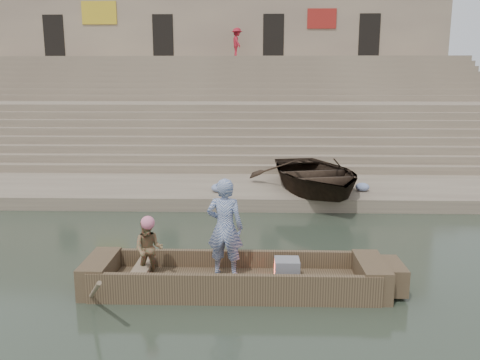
{
  "coord_description": "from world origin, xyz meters",
  "views": [
    {
      "loc": [
        3.84,
        -8.15,
        3.91
      ],
      "look_at": [
        3.48,
        4.0,
        1.4
      ],
      "focal_mm": 36.75,
      "sensor_mm": 36.0,
      "label": 1
    }
  ],
  "objects_px": {
    "pedestrian": "(237,43)",
    "standing_man": "(225,228)",
    "rowing_man": "(149,249)",
    "beached_rowboat": "(315,174)",
    "television": "(286,269)",
    "main_rowboat": "(235,284)"
  },
  "relations": [
    {
      "from": "rowing_man",
      "to": "beached_rowboat",
      "type": "height_order",
      "value": "beached_rowboat"
    },
    {
      "from": "main_rowboat",
      "to": "pedestrian",
      "type": "xyz_separation_m",
      "value": [
        -0.74,
        22.21,
        5.97
      ]
    },
    {
      "from": "television",
      "to": "pedestrian",
      "type": "relative_size",
      "value": 0.26
    },
    {
      "from": "main_rowboat",
      "to": "television",
      "type": "bearing_deg",
      "value": 0.0
    },
    {
      "from": "beached_rowboat",
      "to": "standing_man",
      "type": "bearing_deg",
      "value": -122.45
    },
    {
      "from": "pedestrian",
      "to": "standing_man",
      "type": "bearing_deg",
      "value": 167.18
    },
    {
      "from": "rowing_man",
      "to": "television",
      "type": "relative_size",
      "value": 2.48
    },
    {
      "from": "standing_man",
      "to": "pedestrian",
      "type": "distance_m",
      "value": 22.57
    },
    {
      "from": "main_rowboat",
      "to": "standing_man",
      "type": "relative_size",
      "value": 2.64
    },
    {
      "from": "beached_rowboat",
      "to": "television",
      "type": "bearing_deg",
      "value": -112.87
    },
    {
      "from": "main_rowboat",
      "to": "beached_rowboat",
      "type": "height_order",
      "value": "beached_rowboat"
    },
    {
      "from": "beached_rowboat",
      "to": "pedestrian",
      "type": "xyz_separation_m",
      "value": [
        -3.02,
        15.45,
        5.15
      ]
    },
    {
      "from": "television",
      "to": "standing_man",
      "type": "bearing_deg",
      "value": 170.82
    },
    {
      "from": "standing_man",
      "to": "television",
      "type": "bearing_deg",
      "value": 179.26
    },
    {
      "from": "main_rowboat",
      "to": "beached_rowboat",
      "type": "relative_size",
      "value": 0.99
    },
    {
      "from": "standing_man",
      "to": "rowing_man",
      "type": "bearing_deg",
      "value": 15.84
    },
    {
      "from": "beached_rowboat",
      "to": "rowing_man",
      "type": "bearing_deg",
      "value": -131.75
    },
    {
      "from": "television",
      "to": "beached_rowboat",
      "type": "relative_size",
      "value": 0.09
    },
    {
      "from": "main_rowboat",
      "to": "television",
      "type": "height_order",
      "value": "television"
    },
    {
      "from": "rowing_man",
      "to": "standing_man",
      "type": "bearing_deg",
      "value": 6.94
    },
    {
      "from": "standing_man",
      "to": "beached_rowboat",
      "type": "distance_m",
      "value": 7.03
    },
    {
      "from": "rowing_man",
      "to": "television",
      "type": "height_order",
      "value": "rowing_man"
    }
  ]
}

